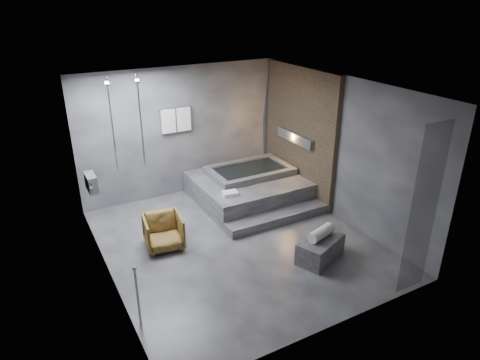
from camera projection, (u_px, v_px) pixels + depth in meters
room at (250, 144)px, 7.44m from camera, size 5.00×5.04×2.82m
tub_deck at (248, 188)px, 9.29m from camera, size 2.20×2.00×0.50m
tub_step at (278, 218)px, 8.41m from camera, size 2.20×0.36×0.18m
concrete_bench at (320, 249)px, 7.21m from camera, size 0.97×0.76×0.39m
driftwood_chair at (164, 232)px, 7.51m from camera, size 0.73×0.74×0.60m
rolled_towel at (321, 233)px, 7.13m from camera, size 0.56×0.34×0.19m
deck_towel at (230, 193)px, 8.39m from camera, size 0.32×0.26×0.08m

